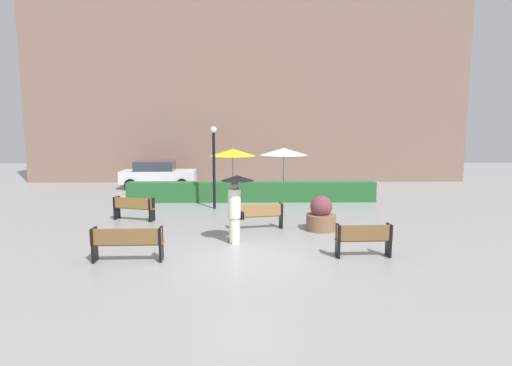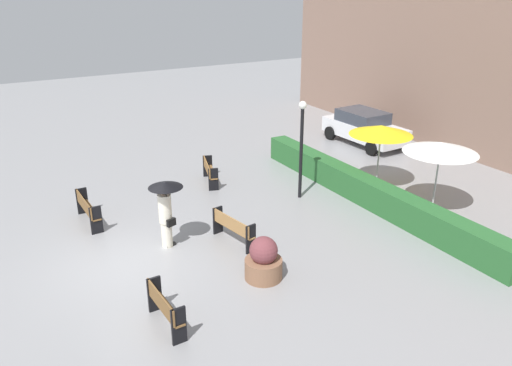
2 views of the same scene
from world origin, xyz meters
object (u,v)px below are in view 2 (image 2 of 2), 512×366
at_px(pedestrian_with_umbrella, 166,205).
at_px(bench_near_left, 87,208).
at_px(patio_umbrella_yellow, 381,130).
at_px(lamp_post, 302,139).
at_px(parked_car, 364,127).
at_px(bench_mid_center, 233,227).
at_px(planter_pot, 263,261).
at_px(patio_umbrella_white, 441,147).
at_px(bench_far_left, 209,171).
at_px(bench_near_right, 164,307).

bearing_deg(pedestrian_with_umbrella, bench_near_left, -148.94).
bearing_deg(patio_umbrella_yellow, lamp_post, -102.80).
height_order(pedestrian_with_umbrella, parked_car, pedestrian_with_umbrella).
xyz_separation_m(bench_mid_center, pedestrian_with_umbrella, (-0.73, -1.76, 0.82)).
bearing_deg(bench_mid_center, bench_near_left, -135.54).
height_order(planter_pot, parked_car, parked_car).
xyz_separation_m(pedestrian_with_umbrella, patio_umbrella_white, (2.15, 8.61, 0.93)).
xyz_separation_m(lamp_post, parked_car, (-3.79, 6.26, -1.37)).
bearing_deg(bench_far_left, bench_near_left, -76.20).
distance_m(bench_near_right, lamp_post, 8.36).
bearing_deg(patio_umbrella_white, bench_far_left, -138.29).
distance_m(bench_mid_center, patio_umbrella_white, 7.22).
relative_size(bench_near_right, bench_near_left, 0.82).
distance_m(lamp_post, patio_umbrella_white, 4.55).
height_order(lamp_post, parked_car, lamp_post).
xyz_separation_m(bench_near_right, pedestrian_with_umbrella, (-3.46, 1.39, 0.81)).
distance_m(pedestrian_with_umbrella, planter_pot, 3.34).
distance_m(bench_mid_center, bench_near_left, 4.87).
height_order(bench_mid_center, bench_near_left, bench_near_left).
distance_m(bench_near_left, planter_pot, 6.45).
bearing_deg(patio_umbrella_white, bench_mid_center, -101.69).
bearing_deg(bench_near_right, bench_mid_center, 131.03).
bearing_deg(patio_umbrella_yellow, bench_far_left, -123.97).
xyz_separation_m(lamp_post, patio_umbrella_white, (3.24, 3.19, 0.09)).
xyz_separation_m(bench_near_right, parked_car, (-8.35, 13.07, 0.29)).
bearing_deg(patio_umbrella_white, planter_pot, -84.44).
bearing_deg(bench_mid_center, patio_umbrella_white, 78.31).
distance_m(bench_near_left, patio_umbrella_white, 11.51).
distance_m(bench_far_left, bench_near_left, 4.99).
distance_m(bench_near_left, lamp_post, 7.45).
xyz_separation_m(patio_umbrella_yellow, patio_umbrella_white, (2.56, 0.18, 0.03)).
bearing_deg(patio_umbrella_white, bench_near_left, -115.49).
xyz_separation_m(bench_near_left, patio_umbrella_yellow, (2.34, 10.09, 1.71)).
bearing_deg(bench_mid_center, pedestrian_with_umbrella, -112.47).
distance_m(planter_pot, patio_umbrella_white, 7.30).
bearing_deg(bench_near_left, lamp_post, 76.82).
xyz_separation_m(bench_near_right, bench_far_left, (-7.41, 4.58, -0.02)).
height_order(bench_far_left, pedestrian_with_umbrella, pedestrian_with_umbrella).
relative_size(bench_near_right, lamp_post, 0.43).
distance_m(bench_near_right, planter_pot, 3.02).
xyz_separation_m(bench_far_left, pedestrian_with_umbrella, (3.94, -3.19, 0.83)).
bearing_deg(pedestrian_with_umbrella, bench_near_right, -21.85).
height_order(bench_near_left, patio_umbrella_white, patio_umbrella_white).
bearing_deg(bench_near_right, planter_pot, 102.09).
bearing_deg(patio_umbrella_yellow, bench_mid_center, -80.33).
xyz_separation_m(bench_far_left, patio_umbrella_white, (6.09, 5.43, 1.76)).
relative_size(bench_far_left, lamp_post, 0.47).
distance_m(bench_near_right, patio_umbrella_yellow, 10.69).
xyz_separation_m(bench_far_left, planter_pot, (6.77, -1.63, -0.01)).
bearing_deg(lamp_post, patio_umbrella_white, 44.59).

